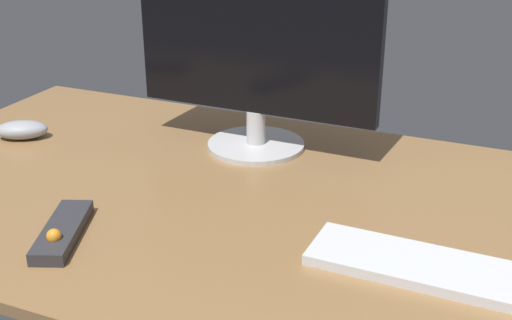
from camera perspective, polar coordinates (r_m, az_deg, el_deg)
name	(u,v)px	position (r cm, az deg, el deg)	size (l,w,h in cm)	color
desk	(221,198)	(123.29, -2.99, -3.24)	(140.00, 84.00, 2.00)	olive
monitor	(256,49)	(136.25, 0.00, 9.31)	(51.05, 20.40, 39.23)	silver
keyboard	(446,272)	(102.32, 15.73, -9.04)	(40.16, 11.37, 1.59)	silver
computer_mouse	(22,130)	(155.46, -19.11, 2.42)	(11.05, 6.02, 3.97)	#999EA5
media_remote	(62,232)	(112.29, -16.00, -5.81)	(11.67, 18.79, 3.65)	#2D2D33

